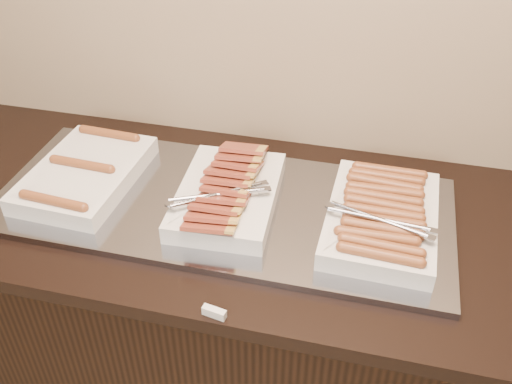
% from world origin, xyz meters
% --- Properties ---
extents(counter, '(2.06, 0.76, 0.90)m').
position_xyz_m(counter, '(0.00, 2.13, 0.45)').
color(counter, black).
rests_on(counter, ground).
extents(warming_tray, '(1.20, 0.50, 0.02)m').
position_xyz_m(warming_tray, '(0.00, 2.13, 0.91)').
color(warming_tray, gray).
rests_on(warming_tray, counter).
extents(dish_left, '(0.27, 0.40, 0.07)m').
position_xyz_m(dish_left, '(-0.39, 2.13, 0.95)').
color(dish_left, silver).
rests_on(dish_left, warming_tray).
extents(dish_center, '(0.27, 0.40, 0.10)m').
position_xyz_m(dish_center, '(0.02, 2.13, 0.95)').
color(dish_center, silver).
rests_on(dish_center, warming_tray).
extents(dish_right, '(0.28, 0.40, 0.08)m').
position_xyz_m(dish_right, '(0.42, 2.13, 0.95)').
color(dish_right, silver).
rests_on(dish_right, warming_tray).
extents(label_holder, '(0.06, 0.02, 0.02)m').
position_xyz_m(label_holder, '(0.09, 1.77, 0.91)').
color(label_holder, silver).
rests_on(label_holder, counter).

